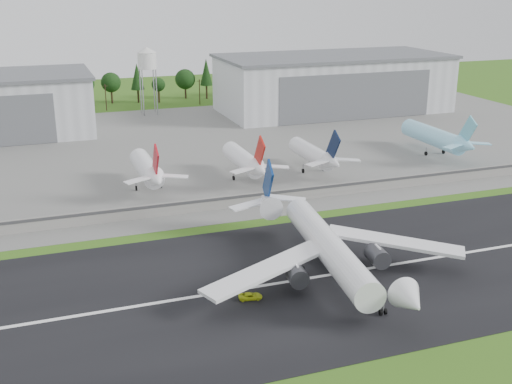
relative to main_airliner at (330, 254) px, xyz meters
name	(u,v)px	position (x,y,z in m)	size (l,w,h in m)	color
ground	(359,296)	(1.66, -9.57, -4.89)	(600.00, 600.00, 0.00)	#2A5D16
runway	(335,274)	(1.66, 0.43, -4.84)	(320.00, 60.00, 0.10)	black
runway_centerline	(335,274)	(1.66, 0.43, -4.78)	(220.00, 1.00, 0.02)	white
apron	(198,147)	(1.66, 110.43, -4.84)	(320.00, 150.00, 0.10)	slate
blast_fence	(260,198)	(1.66, 45.42, -3.09)	(240.00, 0.61, 3.50)	gray
hangar_east	(333,83)	(76.66, 155.35, 7.73)	(102.00, 47.00, 25.20)	silver
water_tower	(147,58)	(-3.34, 175.43, 19.66)	(8.40, 8.40, 29.40)	#99999E
utility_poles	(154,107)	(1.66, 190.43, -4.89)	(230.00, 3.00, 12.00)	black
treeline	(148,102)	(1.66, 205.43, -4.89)	(320.00, 16.00, 22.00)	black
main_airliner	(330,254)	(0.00, 0.00, 0.00)	(56.83, 59.24, 18.17)	white
ground_vehicle	(250,296)	(-18.15, -3.96, -4.17)	(2.06, 4.48, 1.24)	#C1D419
parked_jet_red_a	(148,170)	(-23.81, 66.99, 1.25)	(7.36, 31.29, 16.65)	white
parked_jet_red_b	(246,161)	(5.17, 66.97, 1.14)	(7.36, 31.29, 16.53)	white
parked_jet_navy	(316,155)	(27.71, 66.95, 1.02)	(7.36, 31.29, 16.40)	white
parked_jet_skyblue	(439,138)	(75.40, 72.02, 1.42)	(7.36, 37.29, 16.88)	#91DDFB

